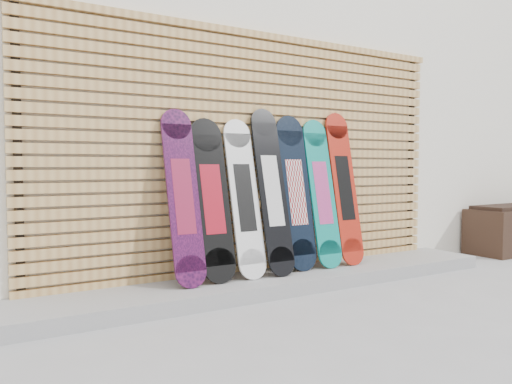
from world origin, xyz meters
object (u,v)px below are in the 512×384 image
snowboard_2 (244,198)px  snowboard_4 (296,192)px  snowboard_5 (322,193)px  snowboard_0 (183,196)px  snowboard_1 (212,199)px  snowboard_3 (272,191)px  snowboard_6 (344,188)px

snowboard_2 → snowboard_4: bearing=2.7°
snowboard_4 → snowboard_5: (0.29, -0.01, -0.01)m
snowboard_0 → snowboard_1: 0.27m
snowboard_5 → snowboard_2: bearing=-179.2°
snowboard_3 → snowboard_6: (0.86, 0.03, 0.00)m
snowboard_2 → snowboard_3: bearing=-3.4°
snowboard_6 → snowboard_1: bearing=-179.7°
snowboard_2 → snowboard_6: snowboard_6 is taller
snowboard_0 → snowboard_6: 1.70m
snowboard_1 → snowboard_4: bearing=1.4°
snowboard_5 → snowboard_3: bearing=-177.2°
snowboard_0 → snowboard_2: 0.57m
snowboard_2 → snowboard_6: size_ratio=0.92×
snowboard_4 → snowboard_6: 0.57m
snowboard_0 → snowboard_6: snowboard_6 is taller
snowboard_4 → snowboard_5: size_ratio=1.02×
snowboard_5 → snowboard_6: size_ratio=0.95×
snowboard_2 → snowboard_3: 0.28m
snowboard_1 → snowboard_5: snowboard_5 is taller
snowboard_0 → snowboard_1: (0.26, 0.01, -0.03)m
snowboard_1 → snowboard_5: bearing=0.4°
snowboard_2 → snowboard_6: 1.14m
snowboard_4 → snowboard_6: bearing=-1.4°
snowboard_3 → snowboard_6: snowboard_6 is taller
snowboard_4 → snowboard_1: bearing=-178.6°
snowboard_4 → snowboard_2: bearing=-177.3°
snowboard_1 → snowboard_2: size_ratio=1.00×
snowboard_5 → snowboard_6: snowboard_6 is taller
snowboard_4 → snowboard_0: bearing=-178.4°
snowboard_0 → snowboard_5: 1.43m
snowboard_1 → snowboard_0: bearing=-177.8°
snowboard_0 → snowboard_3: snowboard_3 is taller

